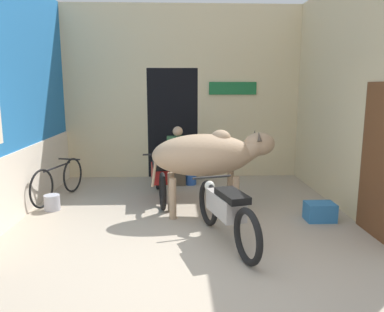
{
  "coord_description": "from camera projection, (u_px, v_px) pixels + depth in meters",
  "views": [
    {
      "loc": [
        -0.14,
        -3.96,
        2.04
      ],
      "look_at": [
        0.11,
        1.99,
        0.93
      ],
      "focal_mm": 35.0,
      "sensor_mm": 36.0,
      "label": 1
    }
  ],
  "objects": [
    {
      "name": "motorcycle_near",
      "position": [
        226.0,
        210.0,
        4.91
      ],
      "size": [
        0.72,
        1.94,
        0.78
      ],
      "color": "black",
      "rests_on": "ground_plane"
    },
    {
      "name": "cow",
      "position": [
        209.0,
        155.0,
        5.94
      ],
      "size": [
        2.01,
        0.83,
        1.37
      ],
      "color": "tan",
      "rests_on": "ground_plane"
    },
    {
      "name": "plastic_stool",
      "position": [
        191.0,
        174.0,
        7.87
      ],
      "size": [
        0.33,
        0.33,
        0.43
      ],
      "color": "#2856B2",
      "rests_on": "ground_plane"
    },
    {
      "name": "ground_plane",
      "position": [
        189.0,
        268.0,
        4.27
      ],
      "size": [
        30.0,
        30.0,
        0.0
      ],
      "primitive_type": "plane",
      "color": "tan"
    },
    {
      "name": "crate",
      "position": [
        320.0,
        212.0,
        5.76
      ],
      "size": [
        0.44,
        0.32,
        0.28
      ],
      "color": "teal",
      "rests_on": "ground_plane"
    },
    {
      "name": "wall_right_with_door",
      "position": [
        347.0,
        97.0,
        6.17
      ],
      "size": [
        0.22,
        4.43,
        3.79
      ],
      "color": "beige",
      "rests_on": "ground_plane"
    },
    {
      "name": "wall_left_shopfront",
      "position": [
        17.0,
        100.0,
        5.99
      ],
      "size": [
        0.25,
        4.43,
        3.79
      ],
      "color": "#236BAD",
      "rests_on": "ground_plane"
    },
    {
      "name": "shopkeeper_seated",
      "position": [
        178.0,
        155.0,
        7.84
      ],
      "size": [
        0.45,
        0.33,
        1.22
      ],
      "color": "brown",
      "rests_on": "ground_plane"
    },
    {
      "name": "bicycle",
      "position": [
        58.0,
        181.0,
        6.82
      ],
      "size": [
        0.55,
        1.64,
        0.68
      ],
      "color": "black",
      "rests_on": "ground_plane"
    },
    {
      "name": "motorcycle_far",
      "position": [
        160.0,
        176.0,
        6.84
      ],
      "size": [
        0.58,
        1.93,
        0.75
      ],
      "color": "black",
      "rests_on": "ground_plane"
    },
    {
      "name": "bucket",
      "position": [
        52.0,
        203.0,
        6.25
      ],
      "size": [
        0.26,
        0.26,
        0.26
      ],
      "color": "#A8A8B2",
      "rests_on": "ground_plane"
    },
    {
      "name": "wall_back_with_doorway",
      "position": [
        179.0,
        104.0,
        8.56
      ],
      "size": [
        5.2,
        0.93,
        3.79
      ],
      "color": "beige",
      "rests_on": "ground_plane"
    }
  ]
}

